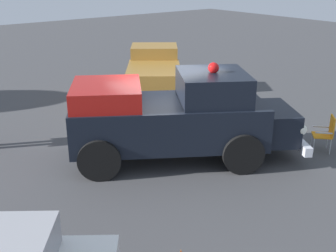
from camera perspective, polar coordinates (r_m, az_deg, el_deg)
The scene contains 4 objects.
ground_plane at distance 12.36m, azimuth -0.37°, elevation -2.50°, with size 60.00×60.00×0.00m, color #424244.
vintage_fire_truck at distance 11.07m, azimuth 1.20°, elevation 1.33°, with size 5.00×6.19×2.59m.
parked_pickup at distance 16.52m, azimuth -1.86°, elevation 7.06°, with size 4.92×4.32×1.90m.
lawn_chair_by_car at distance 12.53m, azimuth 20.44°, elevation -0.64°, with size 0.69×0.69×1.02m.
Camera 1 is at (-9.02, 6.92, 4.85)m, focal length 45.66 mm.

